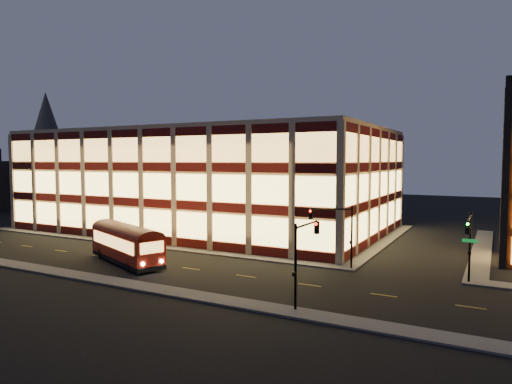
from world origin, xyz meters
The scene contains 12 objects.
ground centered at (0.00, 0.00, 0.00)m, with size 200.00×200.00×0.00m, color black.
sidewalk_office_south centered at (-3.00, 1.00, 0.07)m, with size 54.00×2.00×0.15m, color #514F4C.
sidewalk_office_east centered at (23.00, 17.00, 0.07)m, with size 2.00×30.00×0.15m, color #514F4C.
sidewalk_tower_west centered at (34.00, 17.00, 0.07)m, with size 2.00×30.00×0.15m, color #514F4C.
sidewalk_near centered at (0.00, -13.00, 0.07)m, with size 100.00×2.00×0.15m, color #514F4C.
office_building centered at (-2.91, 16.91, 7.25)m, with size 50.45×30.45×14.50m.
church_tower centered at (-70.00, 40.00, 9.00)m, with size 5.00×5.00×18.00m, color #2D2621.
church_spire centered at (-70.00, 40.00, 23.00)m, with size 6.00×6.00×10.00m, color #4C473F.
traffic_signal_far centered at (22.21, 0.24, 4.11)m, with size 3.79×1.87×6.00m.
traffic_signal_right centered at (33.50, -0.62, 4.10)m, with size 1.20×4.37×6.00m.
traffic_signal_near centered at (23.50, -11.03, 4.13)m, with size 0.32×4.45×6.00m.
trolley_bus centered at (2.83, -6.94, 2.14)m, with size 11.59×7.09×3.86m.
Camera 1 is at (35.42, -40.54, 10.27)m, focal length 32.00 mm.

